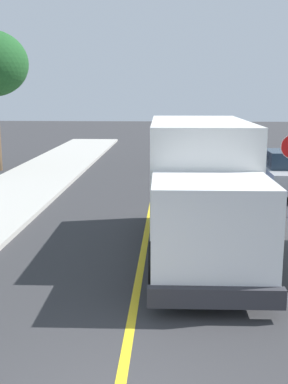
% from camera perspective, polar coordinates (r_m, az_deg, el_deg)
% --- Properties ---
extents(centre_line_yellow, '(0.16, 56.00, 0.01)m').
position_cam_1_polar(centre_line_yellow, '(15.43, 0.62, -3.04)').
color(centre_line_yellow, gold).
rests_on(centre_line_yellow, ground).
extents(box_truck, '(2.54, 7.23, 3.20)m').
position_cam_1_polar(box_truck, '(12.04, 6.61, 1.26)').
color(box_truck, silver).
rests_on(box_truck, ground).
extents(parked_car_near, '(1.82, 4.41, 1.67)m').
position_cam_1_polar(parked_car_near, '(18.91, 8.74, 2.02)').
color(parked_car_near, '#2D4793').
rests_on(parked_car_near, ground).
extents(parked_car_mid, '(1.93, 4.45, 1.67)m').
position_cam_1_polar(parked_car_mid, '(25.44, 6.46, 4.55)').
color(parked_car_mid, black).
rests_on(parked_car_mid, ground).
extents(parked_car_far, '(1.81, 4.41, 1.67)m').
position_cam_1_polar(parked_car_far, '(31.35, 6.55, 5.90)').
color(parked_car_far, '#B7B7BC').
rests_on(parked_car_far, ground).
extents(parked_van_across, '(1.84, 4.42, 1.67)m').
position_cam_1_polar(parked_van_across, '(19.95, 16.29, 2.18)').
color(parked_van_across, '#B7B7BC').
rests_on(parked_van_across, ground).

